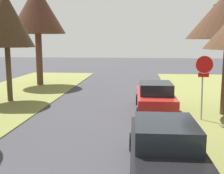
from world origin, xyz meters
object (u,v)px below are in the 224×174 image
parked_sedan_black (164,150)px  stop_sign_far (204,74)px  street_tree_left_far (37,10)px  parked_sedan_red (155,98)px  street_tree_left_mid_b (6,19)px

parked_sedan_black → stop_sign_far: bearing=68.5°
street_tree_left_far → parked_sedan_red: (9.08, -8.01, -5.39)m
street_tree_left_mid_b → parked_sedan_black: (8.55, -8.65, -4.17)m
stop_sign_far → parked_sedan_red: (-2.07, 1.41, -1.46)m
stop_sign_far → street_tree_left_mid_b: 11.49m
stop_sign_far → parked_sedan_black: (-2.18, -5.54, -1.46)m
stop_sign_far → parked_sedan_red: 2.90m
street_tree_left_mid_b → parked_sedan_black: street_tree_left_mid_b is taller
street_tree_left_mid_b → street_tree_left_far: bearing=93.8°
parked_sedan_black → parked_sedan_red: bearing=89.1°
stop_sign_far → parked_sedan_black: 6.13m
street_tree_left_far → parked_sedan_black: street_tree_left_far is taller
street_tree_left_mid_b → parked_sedan_red: (8.66, -1.69, -4.17)m
parked_sedan_red → street_tree_left_far: bearing=138.6°
stop_sign_far → street_tree_left_mid_b: street_tree_left_mid_b is taller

